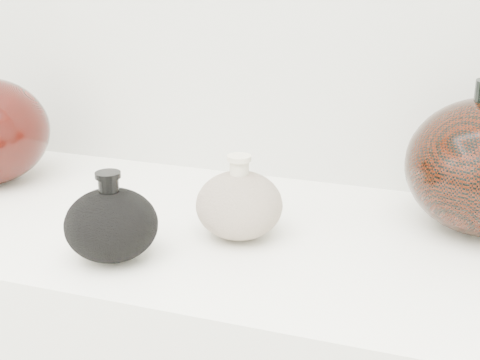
% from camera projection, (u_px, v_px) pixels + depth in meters
% --- Properties ---
extents(black_gourd_vase, '(0.16, 0.16, 0.12)m').
position_uv_depth(black_gourd_vase, '(111.00, 224.00, 0.90)').
color(black_gourd_vase, black).
rests_on(black_gourd_vase, display_counter).
extents(cream_gourd_vase, '(0.14, 0.14, 0.12)m').
position_uv_depth(cream_gourd_vase, '(239.00, 204.00, 0.97)').
color(cream_gourd_vase, beige).
rests_on(cream_gourd_vase, display_counter).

